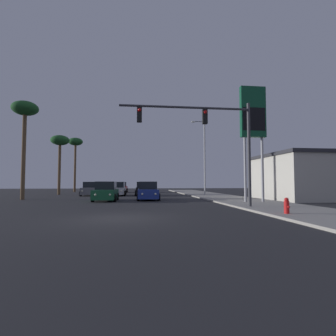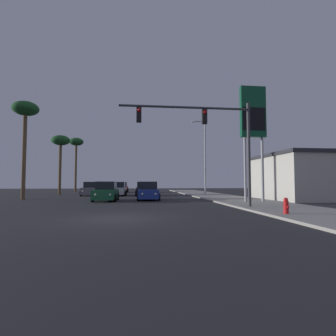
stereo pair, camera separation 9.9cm
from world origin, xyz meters
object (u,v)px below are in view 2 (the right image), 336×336
Objects in this scene: car_blue at (148,192)px; fire_hydrant at (286,206)px; gas_station_sign at (253,118)px; car_black at (144,189)px; traffic_light_mast at (212,131)px; car_red at (122,188)px; palm_tree_far at (76,145)px; car_grey at (91,189)px; palm_tree_mid at (61,143)px; car_silver at (118,189)px; street_lamp at (204,153)px; car_green at (106,192)px; palm_tree_near at (25,114)px.

car_blue is 5.69× the size of fire_hydrant.
car_black is at bearing 121.75° from gas_station_sign.
gas_station_sign is at bearing 148.95° from car_blue.
fire_hydrant is at bearing -57.28° from traffic_light_mast.
traffic_light_mast is (3.61, -8.64, 4.01)m from car_blue.
traffic_light_mast is (3.85, -16.96, 4.01)m from car_black.
car_red is at bearing -72.59° from car_black.
car_red is at bearing 104.67° from traffic_light_mast.
palm_tree_far is at bearing 126.26° from gas_station_sign.
gas_station_sign reaches higher than fire_hydrant.
palm_tree_mid is (-4.59, 3.01, 6.05)m from car_grey.
gas_station_sign is at bearing 117.16° from car_red.
car_red is 27.03m from gas_station_sign.
car_blue is 19.08m from car_red.
fire_hydrant is (6.33, -20.83, -0.27)m from car_black.
fire_hydrant is (6.09, -12.51, -0.27)m from car_blue.
car_silver is (0.19, -10.43, 0.00)m from car_red.
street_lamp reaches higher than palm_tree_mid.
car_grey is at bearing -71.48° from car_green.
palm_tree_near is at bearing -15.89° from car_green.
palm_tree_mid reaches higher than car_green.
palm_tree_near is at bearing -92.31° from palm_tree_mid.
palm_tree_far is (-11.26, 13.28, 7.26)m from car_black.
car_blue and car_black have the same top height.
traffic_light_mast is 6.28m from fire_hydrant.
car_grey is 0.47× the size of palm_tree_near.
car_red and car_grey have the same top height.
traffic_light_mast reaches higher than fire_hydrant.
palm_tree_near reaches higher than car_blue.
gas_station_sign is (4.38, 3.66, 1.85)m from traffic_light_mast.
traffic_light_mast is at bearing -63.45° from palm_tree_far.
palm_tree_mid reaches higher than car_grey.
palm_tree_mid reaches higher than fire_hydrant.
palm_tree_far is at bearing 140.47° from street_lamp.
car_blue and car_red have the same top height.
street_lamp is 19.38m from palm_tree_near.
car_black is 1.00× the size of car_red.
car_green is 0.53× the size of traffic_light_mast.
car_black is 0.46× the size of palm_tree_near.
palm_tree_far reaches higher than street_lamp.
car_blue is 13.81m from palm_tree_near.
car_grey is at bearing 74.48° from car_red.
car_grey is 24.63m from fire_hydrant.
car_blue is 17.22m from palm_tree_mid.
car_silver is at bearing -0.22° from car_black.
car_silver is 18.44m from gas_station_sign.
car_black is at bearing -16.64° from palm_tree_mid.
car_silver is 0.53× the size of traffic_light_mast.
car_grey is 20.78m from gas_station_sign.
car_green is 13.59m from street_lamp.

